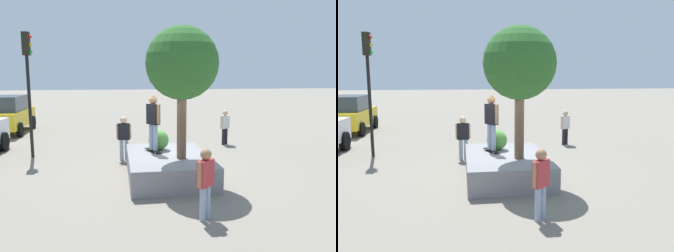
{
  "view_description": "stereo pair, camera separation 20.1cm",
  "coord_description": "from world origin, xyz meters",
  "views": [
    {
      "loc": [
        -10.48,
        1.52,
        3.2
      ],
      "look_at": [
        -0.28,
        -0.01,
        1.62
      ],
      "focal_mm": 36.49,
      "sensor_mm": 36.0,
      "label": 1
    },
    {
      "loc": [
        -10.51,
        1.32,
        3.2
      ],
      "look_at": [
        -0.28,
        -0.01,
        1.62
      ],
      "focal_mm": 36.49,
      "sensor_mm": 36.0,
      "label": 2
    }
  ],
  "objects": [
    {
      "name": "taxi_cab",
      "position": [
        9.0,
        7.39,
        1.03
      ],
      "size": [
        4.37,
        2.06,
        2.03
      ],
      "color": "gold",
      "rests_on": "ground"
    },
    {
      "name": "planter_ledge",
      "position": [
        -0.28,
        -0.01,
        0.36
      ],
      "size": [
        3.6,
        2.46,
        0.72
      ],
      "primitive_type": "cube",
      "color": "gray",
      "rests_on": "ground"
    },
    {
      "name": "ground_plane",
      "position": [
        0.0,
        0.0,
        0.0
      ],
      "size": [
        120.0,
        120.0,
        0.0
      ],
      "primitive_type": "plane",
      "color": "gray"
    },
    {
      "name": "plaza_tree",
      "position": [
        -0.79,
        -0.34,
        3.48
      ],
      "size": [
        2.11,
        2.11,
        3.84
      ],
      "color": "brown",
      "rests_on": "planter_ledge"
    },
    {
      "name": "pedestrian_crossing",
      "position": [
        2.08,
        1.29,
        0.95
      ],
      "size": [
        0.25,
        0.56,
        1.65
      ],
      "color": "#8C9EB7",
      "rests_on": "ground"
    },
    {
      "name": "skateboarder",
      "position": [
        0.15,
        0.4,
        1.8
      ],
      "size": [
        0.51,
        0.42,
        1.74
      ],
      "color": "#8C9EB7",
      "rests_on": "skateboard"
    },
    {
      "name": "boxwood_shrub",
      "position": [
        0.44,
        0.19,
        1.06
      ],
      "size": [
        0.67,
        0.67,
        0.67
      ],
      "primitive_type": "sphere",
      "color": "#4C8C3D",
      "rests_on": "planter_ledge"
    },
    {
      "name": "skateboard",
      "position": [
        0.15,
        0.4,
        0.78
      ],
      "size": [
        0.81,
        0.54,
        0.07
      ],
      "color": "black",
      "rests_on": "planter_ledge"
    },
    {
      "name": "passerby_with_bag",
      "position": [
        -3.49,
        -0.36,
        0.93
      ],
      "size": [
        0.42,
        0.44,
        1.61
      ],
      "color": "#8C9EB7",
      "rests_on": "ground"
    },
    {
      "name": "traffic_light_corner",
      "position": [
        3.07,
        4.79,
        3.21
      ],
      "size": [
        0.3,
        0.35,
        4.73
      ],
      "color": "black",
      "rests_on": "ground"
    },
    {
      "name": "bystander_watching",
      "position": [
        4.27,
        -3.31,
        0.91
      ],
      "size": [
        0.36,
        0.48,
        1.57
      ],
      "color": "black",
      "rests_on": "ground"
    }
  ]
}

